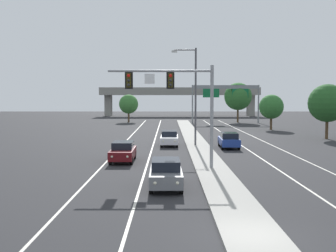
% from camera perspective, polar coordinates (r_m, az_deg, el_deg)
% --- Properties ---
extents(ground_plane, '(260.00, 260.00, 0.00)m').
position_cam_1_polar(ground_plane, '(15.65, 12.07, -15.19)').
color(ground_plane, '#28282B').
extents(median_island, '(2.40, 110.00, 0.15)m').
position_cam_1_polar(median_island, '(32.99, 5.62, -4.76)').
color(median_island, '#9E9B93').
rests_on(median_island, ground).
extents(lane_stripe_oncoming_center, '(0.14, 100.00, 0.01)m').
position_cam_1_polar(lane_stripe_oncoming_center, '(39.81, -2.10, -3.33)').
color(lane_stripe_oncoming_center, silver).
rests_on(lane_stripe_oncoming_center, ground).
extents(lane_stripe_receding_center, '(0.14, 100.00, 0.01)m').
position_cam_1_polar(lane_stripe_receding_center, '(40.54, 11.32, -3.27)').
color(lane_stripe_receding_center, silver).
rests_on(lane_stripe_receding_center, ground).
extents(edge_stripe_left, '(0.14, 100.00, 0.01)m').
position_cam_1_polar(edge_stripe_left, '(40.08, -6.83, -3.30)').
color(edge_stripe_left, silver).
rests_on(edge_stripe_left, ground).
extents(edge_stripe_right, '(0.14, 100.00, 0.01)m').
position_cam_1_polar(edge_stripe_right, '(41.30, 15.82, -3.21)').
color(edge_stripe_right, silver).
rests_on(edge_stripe_right, ground).
extents(overhead_signal_mast, '(7.39, 0.44, 7.20)m').
position_cam_1_polar(overhead_signal_mast, '(28.56, 1.64, 4.48)').
color(overhead_signal_mast, gray).
rests_on(overhead_signal_mast, median_island).
extents(street_lamp_median, '(2.58, 0.28, 10.00)m').
position_cam_1_polar(street_lamp_median, '(42.18, 3.78, 4.97)').
color(street_lamp_median, '#4C4C51').
rests_on(street_lamp_median, median_island).
extents(car_oncoming_grey, '(1.87, 4.49, 1.58)m').
position_cam_1_polar(car_oncoming_grey, '(23.29, -0.11, -6.60)').
color(car_oncoming_grey, slate).
rests_on(car_oncoming_grey, ground).
extents(car_oncoming_darkred, '(1.83, 4.47, 1.58)m').
position_cam_1_polar(car_oncoming_darkred, '(32.64, -6.13, -3.54)').
color(car_oncoming_darkred, '#5B0F14').
rests_on(car_oncoming_darkred, ground).
extents(car_oncoming_white, '(1.87, 4.49, 1.58)m').
position_cam_1_polar(car_oncoming_white, '(42.92, 0.38, -1.69)').
color(car_oncoming_white, silver).
rests_on(car_oncoming_white, ground).
extents(car_receding_blue, '(1.91, 4.51, 1.58)m').
position_cam_1_polar(car_receding_blue, '(41.38, 8.71, -1.95)').
color(car_receding_blue, navy).
rests_on(car_receding_blue, ground).
extents(highway_sign_gantry, '(13.28, 0.42, 7.50)m').
position_cam_1_polar(highway_sign_gantry, '(80.84, 8.26, 4.77)').
color(highway_sign_gantry, gray).
rests_on(highway_sign_gantry, ground).
extents(overpass_bridge, '(42.40, 6.40, 7.65)m').
position_cam_1_polar(overpass_bridge, '(109.73, 1.82, 4.42)').
color(overpass_bridge, gray).
rests_on(overpass_bridge, ground).
extents(tree_far_right_c, '(5.55, 5.55, 8.03)m').
position_cam_1_polar(tree_far_right_c, '(83.33, 9.97, 4.10)').
color(tree_far_right_c, '#4C3823').
rests_on(tree_far_right_c, ground).
extents(tree_far_right_b, '(3.82, 3.82, 5.52)m').
position_cam_1_polar(tree_far_right_b, '(65.87, 14.46, 2.62)').
color(tree_far_right_b, '#4C3823').
rests_on(tree_far_right_b, ground).
extents(tree_far_left_c, '(3.91, 3.91, 5.65)m').
position_cam_1_polar(tree_far_left_c, '(83.12, -5.35, 3.07)').
color(tree_far_left_c, '#4C3823').
rests_on(tree_far_left_c, ground).
extents(tree_far_right_a, '(4.64, 4.64, 6.72)m').
position_cam_1_polar(tree_far_right_a, '(53.28, 21.62, 2.99)').
color(tree_far_right_a, '#4C3823').
rests_on(tree_far_right_a, ground).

